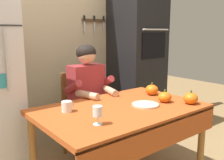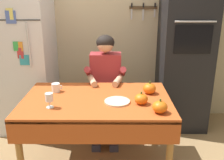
# 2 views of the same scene
# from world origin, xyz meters

# --- Properties ---
(back_wall_assembly) EXTENTS (3.70, 0.13, 2.60)m
(back_wall_assembly) POSITION_xyz_m (0.05, 1.35, 1.30)
(back_wall_assembly) COLOR #BCAD89
(back_wall_assembly) RESTS_ON ground
(wall_oven) EXTENTS (0.60, 0.64, 2.10)m
(wall_oven) POSITION_xyz_m (1.05, 1.00, 1.05)
(wall_oven) COLOR black
(wall_oven) RESTS_ON ground
(dining_table) EXTENTS (1.40, 0.90, 0.74)m
(dining_table) POSITION_xyz_m (0.00, 0.08, 0.66)
(dining_table) COLOR #9E6B33
(dining_table) RESTS_ON ground
(chair_behind_person) EXTENTS (0.40, 0.40, 0.93)m
(chair_behind_person) POSITION_xyz_m (0.07, 0.87, 0.51)
(chair_behind_person) COLOR brown
(chair_behind_person) RESTS_ON ground
(seated_person) EXTENTS (0.47, 0.55, 1.25)m
(seated_person) POSITION_xyz_m (0.07, 0.68, 0.74)
(seated_person) COLOR #38384C
(seated_person) RESTS_ON ground
(coffee_mug) EXTENTS (0.11, 0.08, 0.09)m
(coffee_mug) POSITION_xyz_m (-0.42, 0.27, 0.78)
(coffee_mug) COLOR white
(coffee_mug) RESTS_ON dining_table
(wine_glass) EXTENTS (0.07, 0.07, 0.13)m
(wine_glass) POSITION_xyz_m (-0.39, -0.12, 0.83)
(wine_glass) COLOR white
(wine_glass) RESTS_ON dining_table
(pumpkin_large) EXTENTS (0.12, 0.12, 0.12)m
(pumpkin_large) POSITION_xyz_m (0.41, -0.03, 0.79)
(pumpkin_large) COLOR orange
(pumpkin_large) RESTS_ON dining_table
(pumpkin_medium) EXTENTS (0.13, 0.13, 0.12)m
(pumpkin_medium) POSITION_xyz_m (0.55, -0.21, 0.79)
(pumpkin_medium) COLOR orange
(pumpkin_medium) RESTS_ON dining_table
(pumpkin_small) EXTENTS (0.13, 0.13, 0.13)m
(pumpkin_small) POSITION_xyz_m (0.52, 0.22, 0.79)
(pumpkin_small) COLOR orange
(pumpkin_small) RESTS_ON dining_table
(serving_tray) EXTENTS (0.23, 0.23, 0.02)m
(serving_tray) POSITION_xyz_m (0.20, -0.00, 0.75)
(serving_tray) COLOR beige
(serving_tray) RESTS_ON dining_table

